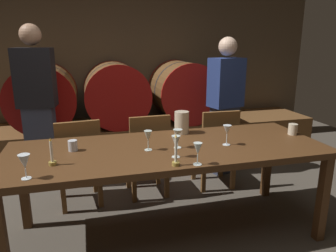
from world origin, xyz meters
name	(u,v)px	position (x,y,z in m)	size (l,w,h in m)	color
ground_plane	(152,250)	(0.00, 0.00, 0.00)	(8.20, 8.20, 0.00)	#4C443A
back_wall	(112,63)	(0.00, 2.77, 1.25)	(6.31, 0.24, 2.50)	brown
barrel_shelf	(119,139)	(0.00, 2.22, 0.23)	(5.68, 0.90, 0.47)	brown
wine_barrel_left	(43,97)	(-0.94, 2.22, 0.88)	(0.84, 0.84, 0.84)	brown
wine_barrel_center	(116,94)	(-0.01, 2.22, 0.88)	(0.84, 0.84, 0.84)	brown
wine_barrel_right	(183,91)	(0.94, 2.22, 0.88)	(0.84, 0.84, 0.84)	brown
dining_table	(168,155)	(0.19, 0.20, 0.70)	(2.49, 0.92, 0.77)	#4C2D16
chair_left	(79,159)	(-0.52, 0.87, 0.49)	(0.44, 0.44, 0.88)	brown
chair_center	(148,151)	(0.16, 0.90, 0.49)	(0.41, 0.41, 0.88)	brown
chair_right	(216,145)	(0.92, 0.92, 0.49)	(0.41, 0.41, 0.88)	brown
guest_left	(38,108)	(-0.90, 1.41, 0.90)	(0.40, 0.28, 1.74)	#33384C
guest_right	(225,106)	(1.18, 1.30, 0.83)	(0.43, 0.33, 1.62)	#33384C
candle_left	(52,158)	(-0.66, 0.03, 0.82)	(0.05, 0.05, 0.19)	olive
candle_right	(176,157)	(0.13, -0.19, 0.83)	(0.05, 0.05, 0.22)	olive
pitcher	(182,122)	(0.40, 0.54, 0.87)	(0.13, 0.13, 0.20)	beige
wine_glass_far_left	(25,162)	(-0.80, -0.16, 0.87)	(0.07, 0.07, 0.16)	white
wine_glass_left	(148,137)	(0.02, 0.16, 0.87)	(0.06, 0.06, 0.15)	silver
wine_glass_center_left	(176,142)	(0.18, -0.04, 0.88)	(0.06, 0.06, 0.16)	silver
wine_glass_center_right	(178,134)	(0.25, 0.15, 0.88)	(0.07, 0.07, 0.15)	silver
wine_glass_right	(198,149)	(0.28, -0.22, 0.88)	(0.06, 0.06, 0.15)	silver
wine_glass_far_right	(227,130)	(0.65, 0.12, 0.89)	(0.07, 0.07, 0.16)	white
cup_left	(73,146)	(-0.54, 0.29, 0.81)	(0.07, 0.07, 0.08)	silver
cup_right	(293,129)	(1.34, 0.24, 0.82)	(0.08, 0.08, 0.10)	beige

